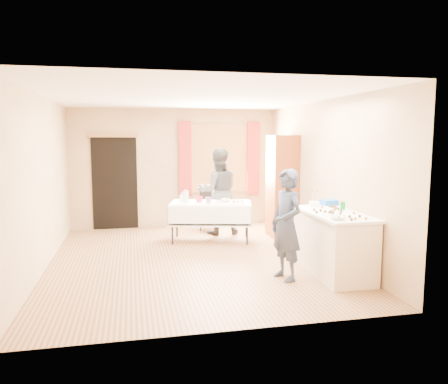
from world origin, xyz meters
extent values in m
cube|color=#9E7047|center=(0.00, 0.00, -0.01)|extent=(4.50, 5.50, 0.02)
cube|color=white|center=(0.00, 0.00, 2.61)|extent=(4.50, 5.50, 0.02)
cube|color=tan|center=(0.00, 2.76, 1.30)|extent=(4.50, 0.02, 2.60)
cube|color=tan|center=(0.00, -2.76, 1.30)|extent=(4.50, 0.02, 2.60)
cube|color=tan|center=(-2.26, 0.00, 1.30)|extent=(0.02, 5.50, 2.60)
cube|color=tan|center=(2.26, 0.00, 1.30)|extent=(0.02, 5.50, 2.60)
cube|color=olive|center=(1.00, 2.72, 1.50)|extent=(1.32, 0.06, 1.52)
cube|color=white|center=(1.00, 2.71, 1.50)|extent=(1.20, 0.02, 1.40)
cube|color=maroon|center=(0.22, 2.67, 1.50)|extent=(0.28, 0.06, 1.65)
cube|color=maroon|center=(1.78, 2.67, 1.50)|extent=(0.28, 0.06, 1.65)
cube|color=black|center=(-1.30, 2.73, 1.00)|extent=(0.95, 0.04, 2.00)
cube|color=olive|center=(-1.30, 2.70, 2.02)|extent=(1.05, 0.06, 0.08)
cube|color=brown|center=(1.99, 1.29, 1.01)|extent=(0.50, 0.60, 2.02)
cube|color=#EFDEC6|center=(1.89, -1.21, 0.43)|extent=(0.66, 1.45, 0.86)
cube|color=white|center=(1.89, -1.21, 0.89)|extent=(0.71, 1.50, 0.04)
cube|color=white|center=(0.52, 1.19, 0.73)|extent=(1.64, 1.09, 0.04)
cube|color=black|center=(0.66, 2.22, 0.42)|extent=(0.46, 0.46, 0.06)
cube|color=black|center=(0.69, 2.40, 0.67)|extent=(0.39, 0.11, 0.56)
imported|color=#232D45|center=(1.14, -1.29, 0.78)|extent=(0.77, 0.68, 1.55)
imported|color=black|center=(0.79, 1.77, 0.88)|extent=(0.89, 0.71, 1.76)
cylinder|color=#077E1E|center=(2.10, -1.05, 0.97)|extent=(0.08, 0.08, 0.12)
imported|color=white|center=(1.67, -1.73, 0.93)|extent=(0.24, 0.24, 0.05)
cube|color=white|center=(1.83, -0.66, 0.95)|extent=(0.17, 0.14, 0.08)
cube|color=blue|center=(2.14, -0.54, 0.95)|extent=(0.34, 0.26, 0.08)
cylinder|color=silver|center=(0.05, 1.20, 0.86)|extent=(0.13, 0.13, 0.22)
imported|color=#C82244|center=(0.31, 1.26, 0.81)|extent=(0.25, 0.25, 0.11)
imported|color=red|center=(0.46, 1.07, 0.81)|extent=(0.17, 0.17, 0.11)
imported|color=white|center=(0.82, 1.21, 0.78)|extent=(0.32, 0.32, 0.06)
cube|color=white|center=(1.00, 0.94, 0.76)|extent=(0.32, 0.27, 0.02)
imported|color=white|center=(0.01, 1.47, 0.84)|extent=(0.12, 0.12, 0.17)
sphere|color=#3F2314|center=(2.09, -1.42, 0.93)|extent=(0.04, 0.04, 0.04)
sphere|color=#362211|center=(1.71, -1.73, 0.93)|extent=(0.04, 0.04, 0.04)
sphere|color=#362211|center=(1.72, -1.11, 0.93)|extent=(0.04, 0.04, 0.04)
sphere|color=#362211|center=(1.80, -1.34, 0.93)|extent=(0.04, 0.04, 0.04)
sphere|color=#362211|center=(1.65, -1.06, 0.93)|extent=(0.04, 0.04, 0.04)
sphere|color=#362211|center=(2.03, -0.78, 0.93)|extent=(0.04, 0.04, 0.04)
sphere|color=#3F2314|center=(1.89, -1.81, 0.93)|extent=(0.04, 0.04, 0.04)
sphere|color=#362211|center=(2.05, -0.81, 0.93)|extent=(0.04, 0.04, 0.04)
sphere|color=#362211|center=(1.83, -1.24, 0.93)|extent=(0.04, 0.04, 0.04)
sphere|color=#362211|center=(1.75, -1.22, 0.93)|extent=(0.04, 0.04, 0.04)
sphere|color=#362211|center=(2.04, -1.05, 0.93)|extent=(0.04, 0.04, 0.04)
sphere|color=#362211|center=(1.81, -1.65, 0.93)|extent=(0.04, 0.04, 0.04)
sphere|color=#3F2314|center=(2.03, -1.83, 0.93)|extent=(0.04, 0.04, 0.04)
sphere|color=#362211|center=(2.08, -0.88, 0.93)|extent=(0.04, 0.04, 0.04)
sphere|color=#362211|center=(1.78, -1.29, 0.93)|extent=(0.04, 0.04, 0.04)
sphere|color=#362211|center=(1.97, -1.27, 0.93)|extent=(0.04, 0.04, 0.04)
sphere|color=#362211|center=(2.09, -0.82, 0.93)|extent=(0.04, 0.04, 0.04)
sphere|color=#362211|center=(1.77, -1.59, 0.93)|extent=(0.04, 0.04, 0.04)
sphere|color=#3F2314|center=(1.88, -0.82, 0.93)|extent=(0.04, 0.04, 0.04)
sphere|color=#362211|center=(2.01, -1.01, 0.93)|extent=(0.04, 0.04, 0.04)
sphere|color=#362211|center=(1.74, -1.62, 0.93)|extent=(0.04, 0.04, 0.04)
sphere|color=#362211|center=(2.04, -1.67, 0.93)|extent=(0.04, 0.04, 0.04)
sphere|color=#362211|center=(1.89, -1.66, 0.93)|extent=(0.04, 0.04, 0.04)
sphere|color=#362211|center=(1.82, -1.86, 0.93)|extent=(0.04, 0.04, 0.04)
sphere|color=#3F2314|center=(1.93, -1.12, 0.93)|extent=(0.04, 0.04, 0.04)
sphere|color=#362211|center=(1.84, -1.49, 0.93)|extent=(0.04, 0.04, 0.04)
sphere|color=#362211|center=(1.61, -1.23, 0.93)|extent=(0.04, 0.04, 0.04)
camera|label=1|loc=(-0.95, -6.92, 1.98)|focal=35.00mm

